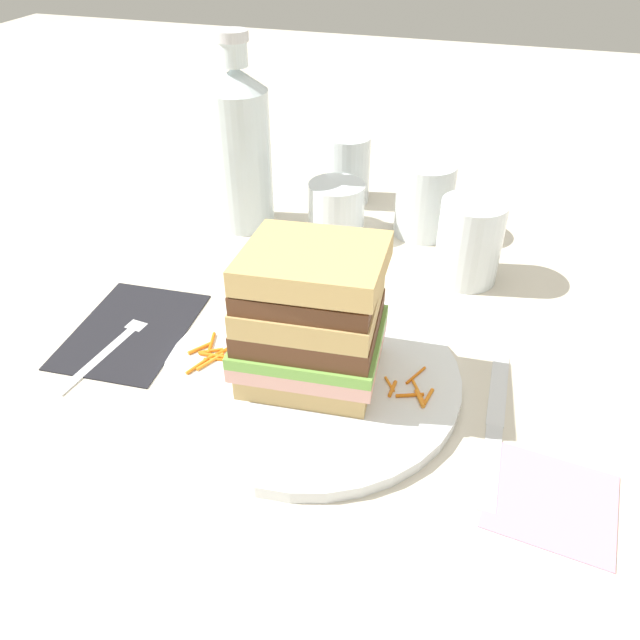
{
  "coord_description": "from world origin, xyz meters",
  "views": [
    {
      "loc": [
        0.12,
        -0.43,
        0.4
      ],
      "look_at": [
        -0.02,
        0.02,
        0.05
      ],
      "focal_mm": 34.36,
      "sensor_mm": 36.0,
      "label": 1
    }
  ],
  "objects_px": {
    "empty_tumbler_2": "(336,209)",
    "napkin_pink": "(551,500)",
    "napkin_dark": "(131,330)",
    "juice_glass": "(469,246)",
    "fork": "(117,339)",
    "sandwich": "(311,316)",
    "knife": "(495,426)",
    "empty_tumbler_0": "(348,169)",
    "main_plate": "(311,376)",
    "water_bottle": "(241,147)",
    "empty_tumbler_1": "(424,199)"
  },
  "relations": [
    {
      "from": "main_plate",
      "to": "napkin_pink",
      "type": "relative_size",
      "value": 2.95
    },
    {
      "from": "fork",
      "to": "water_bottle",
      "type": "bearing_deg",
      "value": 84.95
    },
    {
      "from": "juice_glass",
      "to": "empty_tumbler_1",
      "type": "bearing_deg",
      "value": 124.97
    },
    {
      "from": "juice_glass",
      "to": "empty_tumbler_2",
      "type": "bearing_deg",
      "value": 160.38
    },
    {
      "from": "fork",
      "to": "knife",
      "type": "height_order",
      "value": "fork"
    },
    {
      "from": "water_bottle",
      "to": "empty_tumbler_1",
      "type": "bearing_deg",
      "value": 10.72
    },
    {
      "from": "water_bottle",
      "to": "empty_tumbler_2",
      "type": "bearing_deg",
      "value": 4.84
    },
    {
      "from": "main_plate",
      "to": "napkin_pink",
      "type": "xyz_separation_m",
      "value": [
        0.22,
        -0.08,
        -0.01
      ]
    },
    {
      "from": "main_plate",
      "to": "napkin_dark",
      "type": "height_order",
      "value": "main_plate"
    },
    {
      "from": "water_bottle",
      "to": "napkin_pink",
      "type": "distance_m",
      "value": 0.56
    },
    {
      "from": "empty_tumbler_1",
      "to": "empty_tumbler_2",
      "type": "height_order",
      "value": "empty_tumbler_1"
    },
    {
      "from": "empty_tumbler_2",
      "to": "fork",
      "type": "bearing_deg",
      "value": -116.95
    },
    {
      "from": "sandwich",
      "to": "water_bottle",
      "type": "xyz_separation_m",
      "value": [
        -0.19,
        0.29,
        0.03
      ]
    },
    {
      "from": "empty_tumbler_0",
      "to": "napkin_pink",
      "type": "distance_m",
      "value": 0.57
    },
    {
      "from": "empty_tumbler_2",
      "to": "napkin_pink",
      "type": "distance_m",
      "value": 0.47
    },
    {
      "from": "fork",
      "to": "napkin_pink",
      "type": "xyz_separation_m",
      "value": [
        0.44,
        -0.08,
        -0.0
      ]
    },
    {
      "from": "empty_tumbler_2",
      "to": "knife",
      "type": "bearing_deg",
      "value": -52.64
    },
    {
      "from": "knife",
      "to": "water_bottle",
      "type": "relative_size",
      "value": 0.8
    },
    {
      "from": "knife",
      "to": "empty_tumbler_0",
      "type": "height_order",
      "value": "empty_tumbler_0"
    },
    {
      "from": "sandwich",
      "to": "juice_glass",
      "type": "xyz_separation_m",
      "value": [
        0.12,
        0.23,
        -0.03
      ]
    },
    {
      "from": "fork",
      "to": "sandwich",
      "type": "bearing_deg",
      "value": 0.72
    },
    {
      "from": "main_plate",
      "to": "water_bottle",
      "type": "xyz_separation_m",
      "value": [
        -0.19,
        0.29,
        0.1
      ]
    },
    {
      "from": "main_plate",
      "to": "empty_tumbler_0",
      "type": "distance_m",
      "value": 0.41
    },
    {
      "from": "sandwich",
      "to": "empty_tumbler_0",
      "type": "bearing_deg",
      "value": 100.31
    },
    {
      "from": "sandwich",
      "to": "knife",
      "type": "distance_m",
      "value": 0.19
    },
    {
      "from": "napkin_pink",
      "to": "knife",
      "type": "bearing_deg",
      "value": 125.56
    },
    {
      "from": "water_bottle",
      "to": "empty_tumbler_2",
      "type": "height_order",
      "value": "water_bottle"
    },
    {
      "from": "water_bottle",
      "to": "empty_tumbler_1",
      "type": "height_order",
      "value": "water_bottle"
    },
    {
      "from": "main_plate",
      "to": "knife",
      "type": "xyz_separation_m",
      "value": [
        0.18,
        -0.01,
        -0.0
      ]
    },
    {
      "from": "fork",
      "to": "empty_tumbler_2",
      "type": "xyz_separation_m",
      "value": [
        0.15,
        0.3,
        0.03
      ]
    },
    {
      "from": "main_plate",
      "to": "napkin_dark",
      "type": "bearing_deg",
      "value": 174.63
    },
    {
      "from": "knife",
      "to": "empty_tumbler_1",
      "type": "height_order",
      "value": "empty_tumbler_1"
    },
    {
      "from": "empty_tumbler_0",
      "to": "napkin_pink",
      "type": "relative_size",
      "value": 1.0
    },
    {
      "from": "sandwich",
      "to": "napkin_dark",
      "type": "xyz_separation_m",
      "value": [
        -0.21,
        0.02,
        -0.08
      ]
    },
    {
      "from": "fork",
      "to": "juice_glass",
      "type": "height_order",
      "value": "juice_glass"
    },
    {
      "from": "water_bottle",
      "to": "empty_tumbler_2",
      "type": "xyz_separation_m",
      "value": [
        0.13,
        0.01,
        -0.07
      ]
    },
    {
      "from": "juice_glass",
      "to": "napkin_pink",
      "type": "relative_size",
      "value": 1.02
    },
    {
      "from": "knife",
      "to": "sandwich",
      "type": "bearing_deg",
      "value": 176.6
    },
    {
      "from": "napkin_pink",
      "to": "main_plate",
      "type": "bearing_deg",
      "value": 160.76
    },
    {
      "from": "napkin_dark",
      "to": "empty_tumbler_0",
      "type": "relative_size",
      "value": 1.66
    },
    {
      "from": "juice_glass",
      "to": "fork",
      "type": "bearing_deg",
      "value": -144.64
    },
    {
      "from": "napkin_dark",
      "to": "juice_glass",
      "type": "xyz_separation_m",
      "value": [
        0.33,
        0.21,
        0.04
      ]
    },
    {
      "from": "knife",
      "to": "empty_tumbler_0",
      "type": "xyz_separation_m",
      "value": [
        -0.25,
        0.41,
        0.05
      ]
    },
    {
      "from": "juice_glass",
      "to": "water_bottle",
      "type": "height_order",
      "value": "water_bottle"
    },
    {
      "from": "sandwich",
      "to": "empty_tumbler_1",
      "type": "relative_size",
      "value": 1.41
    },
    {
      "from": "empty_tumbler_2",
      "to": "napkin_pink",
      "type": "bearing_deg",
      "value": -52.96
    },
    {
      "from": "sandwich",
      "to": "water_bottle",
      "type": "relative_size",
      "value": 0.55
    },
    {
      "from": "empty_tumbler_1",
      "to": "napkin_pink",
      "type": "xyz_separation_m",
      "value": [
        0.17,
        -0.41,
        -0.05
      ]
    },
    {
      "from": "empty_tumbler_2",
      "to": "sandwich",
      "type": "bearing_deg",
      "value": -78.56
    },
    {
      "from": "sandwich",
      "to": "empty_tumbler_1",
      "type": "xyz_separation_m",
      "value": [
        0.05,
        0.33,
        -0.03
      ]
    }
  ]
}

